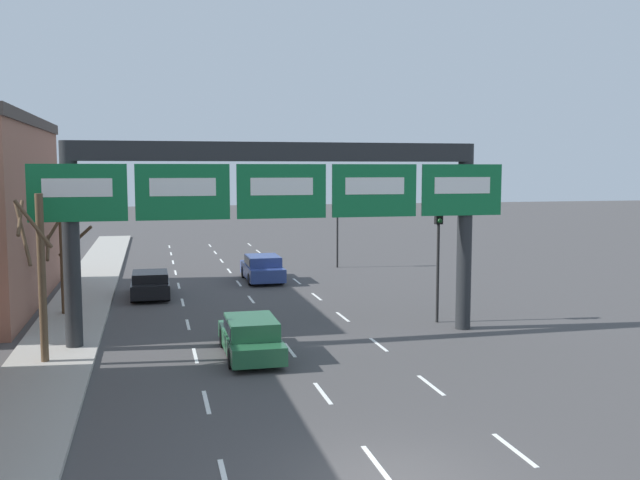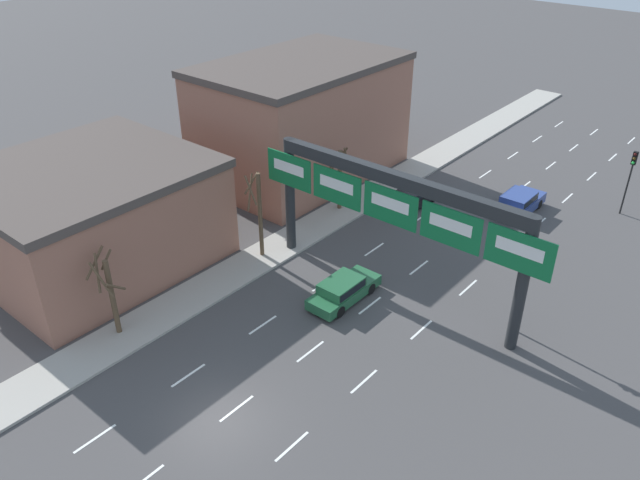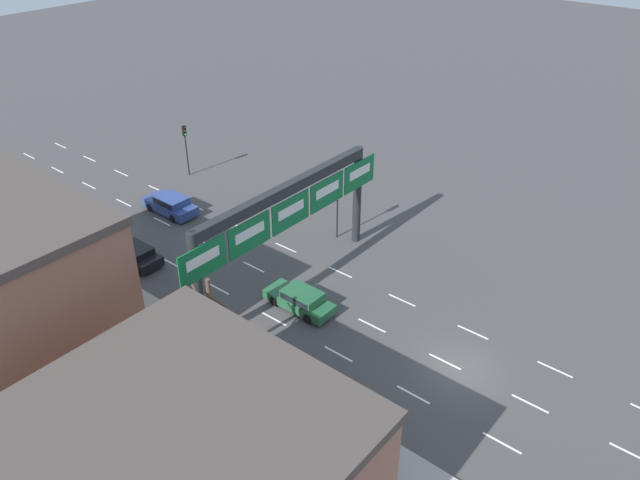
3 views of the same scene
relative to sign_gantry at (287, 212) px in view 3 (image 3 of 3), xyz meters
The scene contains 13 objects.
ground_plane 13.82m from the sign_gantry, 90.00° to the right, with size 220.00×220.00×0.00m, color #474444.
sidewalk_left 15.94m from the sign_gantry, 122.26° to the right, with size 2.80×110.00×0.15m.
lane_dashes 5.57m from the sign_gantry, 90.00° to the left, with size 6.72×67.00×0.01m.
sign_gantry is the anchor object (origin of this frame).
building_near 17.89m from the sign_gantry, 151.49° to the right, with size 11.79×12.88×6.19m.
car_green 5.47m from the sign_gantry, 123.06° to the right, with size 1.80×4.66×1.37m.
car_black 12.21m from the sign_gantry, 115.30° to the left, with size 1.87×4.37×1.30m.
car_blue 14.74m from the sign_gantry, 84.16° to the left, with size 1.99×4.73×1.48m.
traffic_light_near_gantry 19.72m from the sign_gantry, 69.09° to the left, with size 0.30×0.35×4.61m.
traffic_light_mid_block 7.27m from the sign_gantry, 11.46° to the left, with size 0.30×0.35×5.01m.
tree_bare_closest 14.94m from the sign_gantry, 125.27° to the right, with size 1.66×1.48×4.74m.
tree_bare_second 10.87m from the sign_gantry, 143.24° to the left, with size 2.16×1.95×4.69m.
tree_bare_third 8.72m from the sign_gantry, 167.28° to the right, with size 1.28×1.40×5.46m.
Camera 3 is at (-24.75, -10.31, 23.91)m, focal length 35.00 mm.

